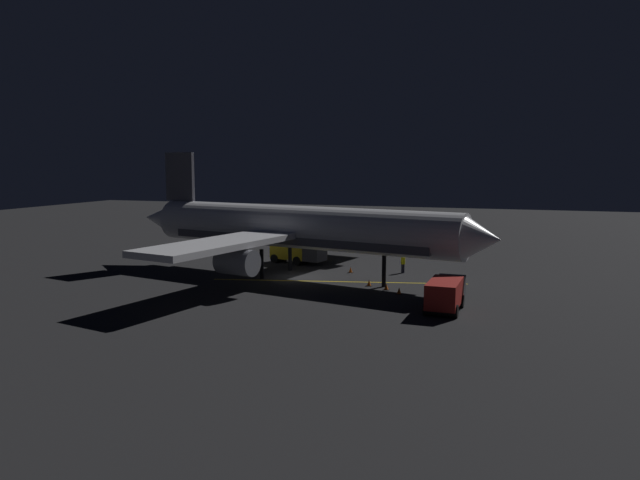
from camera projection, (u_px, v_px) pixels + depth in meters
name	position (u px, v px, depth m)	size (l,w,h in m)	color
ground_plane	(299.00, 278.00, 54.31)	(180.00, 180.00, 0.20)	black
apron_guide_stripe	(338.00, 282.00, 52.18)	(0.24, 22.37, 0.01)	gold
airliner	(294.00, 229.00, 54.03)	(33.87, 37.40, 11.43)	white
baggage_truck	(446.00, 293.00, 42.22)	(6.28, 2.47, 2.19)	maroon
catering_truck	(296.00, 251.00, 61.65)	(3.43, 6.16, 2.56)	gold
ground_crew_worker	(403.00, 264.00, 56.21)	(0.40, 0.40, 1.74)	black
traffic_cone_near_left	(369.00, 283.00, 50.34)	(0.50, 0.50, 0.55)	#EA590F
traffic_cone_near_right	(351.00, 270.00, 56.44)	(0.50, 0.50, 0.55)	#EA590F
traffic_cone_under_wing	(399.00, 291.00, 47.25)	(0.50, 0.50, 0.55)	#EA590F
traffic_cone_far	(386.00, 287.00, 48.79)	(0.50, 0.50, 0.55)	#EA590F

